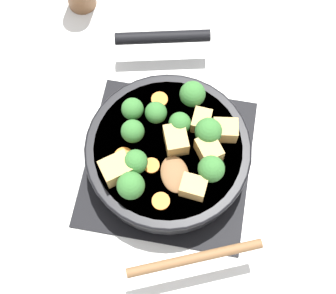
% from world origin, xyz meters
% --- Properties ---
extents(ground_plane, '(2.40, 2.40, 0.00)m').
position_xyz_m(ground_plane, '(0.00, 0.00, 0.00)').
color(ground_plane, silver).
extents(front_burner_grate, '(0.31, 0.31, 0.03)m').
position_xyz_m(front_burner_grate, '(0.00, 0.00, 0.01)').
color(front_burner_grate, black).
rests_on(front_burner_grate, ground_plane).
extents(skillet_pan, '(0.41, 0.30, 0.05)m').
position_xyz_m(skillet_pan, '(-0.00, -0.00, 0.06)').
color(skillet_pan, black).
rests_on(skillet_pan, front_burner_grate).
extents(wooden_spoon, '(0.22, 0.21, 0.02)m').
position_xyz_m(wooden_spoon, '(0.12, 0.05, 0.09)').
color(wooden_spoon, brown).
rests_on(wooden_spoon, skillet_pan).
extents(tofu_cube_center_large, '(0.06, 0.05, 0.04)m').
position_xyz_m(tofu_cube_center_large, '(-0.01, 0.01, 0.10)').
color(tofu_cube_center_large, tan).
rests_on(tofu_cube_center_large, skillet_pan).
extents(tofu_cube_near_handle, '(0.06, 0.06, 0.04)m').
position_xyz_m(tofu_cube_near_handle, '(0.06, -0.08, 0.10)').
color(tofu_cube_near_handle, tan).
rests_on(tofu_cube_near_handle, skillet_pan).
extents(tofu_cube_east_chunk, '(0.04, 0.05, 0.03)m').
position_xyz_m(tofu_cube_east_chunk, '(0.07, 0.06, 0.10)').
color(tofu_cube_east_chunk, tan).
rests_on(tofu_cube_east_chunk, skillet_pan).
extents(tofu_cube_west_chunk, '(0.06, 0.06, 0.04)m').
position_xyz_m(tofu_cube_west_chunk, '(0.00, 0.07, 0.10)').
color(tofu_cube_west_chunk, tan).
rests_on(tofu_cube_west_chunk, skillet_pan).
extents(tofu_cube_back_piece, '(0.04, 0.03, 0.03)m').
position_xyz_m(tofu_cube_back_piece, '(-0.05, 0.05, 0.10)').
color(tofu_cube_back_piece, tan).
rests_on(tofu_cube_back_piece, skillet_pan).
extents(tofu_cube_front_piece, '(0.04, 0.05, 0.03)m').
position_xyz_m(tofu_cube_front_piece, '(-0.04, 0.09, 0.10)').
color(tofu_cube_front_piece, tan).
rests_on(tofu_cube_front_piece, skillet_pan).
extents(broccoli_floret_near_spoon, '(0.04, 0.04, 0.05)m').
position_xyz_m(broccoli_floret_near_spoon, '(-0.04, 0.01, 0.11)').
color(broccoli_floret_near_spoon, '#709956').
rests_on(broccoli_floret_near_spoon, skillet_pan).
extents(broccoli_floret_center_top, '(0.05, 0.05, 0.05)m').
position_xyz_m(broccoli_floret_center_top, '(0.09, -0.05, 0.11)').
color(broccoli_floret_center_top, '#709956').
rests_on(broccoli_floret_center_top, skillet_pan).
extents(broccoli_floret_east_rim, '(0.04, 0.04, 0.05)m').
position_xyz_m(broccoli_floret_east_rim, '(-0.05, -0.03, 0.11)').
color(broccoli_floret_east_rim, '#709956').
rests_on(broccoli_floret_east_rim, skillet_pan).
extents(broccoli_floret_west_rim, '(0.04, 0.04, 0.05)m').
position_xyz_m(broccoli_floret_west_rim, '(0.05, -0.05, 0.11)').
color(broccoli_floret_west_rim, '#709956').
rests_on(broccoli_floret_west_rim, skillet_pan).
extents(broccoli_floret_north_edge, '(0.05, 0.05, 0.05)m').
position_xyz_m(broccoli_floret_north_edge, '(-0.10, 0.03, 0.11)').
color(broccoli_floret_north_edge, '#709956').
rests_on(broccoli_floret_north_edge, skillet_pan).
extents(broccoli_floret_south_cluster, '(0.04, 0.04, 0.05)m').
position_xyz_m(broccoli_floret_south_cluster, '(-0.05, -0.07, 0.11)').
color(broccoli_floret_south_cluster, '#709956').
rests_on(broccoli_floret_south_cluster, skillet_pan).
extents(broccoli_floret_mid_floret, '(0.04, 0.04, 0.05)m').
position_xyz_m(broccoli_floret_mid_floret, '(-0.01, -0.06, 0.11)').
color(broccoli_floret_mid_floret, '#709956').
rests_on(broccoli_floret_mid_floret, skillet_pan).
extents(broccoli_floret_small_inner, '(0.05, 0.05, 0.05)m').
position_xyz_m(broccoli_floret_small_inner, '(0.04, 0.08, 0.11)').
color(broccoli_floret_small_inner, '#709956').
rests_on(broccoli_floret_small_inner, skillet_pan).
extents(broccoli_floret_tall_stem, '(0.05, 0.05, 0.05)m').
position_xyz_m(broccoli_floret_tall_stem, '(-0.03, 0.07, 0.11)').
color(broccoli_floret_tall_stem, '#709956').
rests_on(broccoli_floret_tall_stem, skillet_pan).
extents(carrot_slice_orange_thin, '(0.03, 0.03, 0.01)m').
position_xyz_m(carrot_slice_orange_thin, '(-0.09, -0.03, 0.08)').
color(carrot_slice_orange_thin, orange).
rests_on(carrot_slice_orange_thin, skillet_pan).
extents(carrot_slice_near_center, '(0.03, 0.03, 0.01)m').
position_xyz_m(carrot_slice_near_center, '(0.04, -0.02, 0.08)').
color(carrot_slice_near_center, orange).
rests_on(carrot_slice_near_center, skillet_pan).
extents(carrot_slice_edge_slice, '(0.03, 0.03, 0.01)m').
position_xyz_m(carrot_slice_edge_slice, '(0.10, 0.01, 0.08)').
color(carrot_slice_edge_slice, orange).
rests_on(carrot_slice_edge_slice, skillet_pan).
extents(carrot_slice_under_broccoli, '(0.03, 0.03, 0.01)m').
position_xyz_m(carrot_slice_under_broccoli, '(0.03, -0.07, 0.08)').
color(carrot_slice_under_broccoli, orange).
rests_on(carrot_slice_under_broccoli, skillet_pan).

